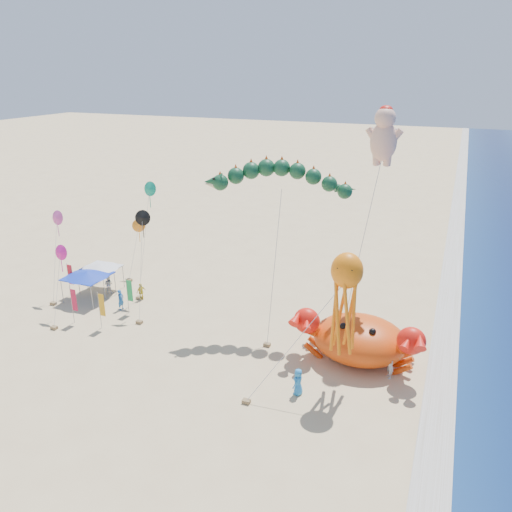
{
  "coord_description": "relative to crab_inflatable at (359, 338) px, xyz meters",
  "views": [
    {
      "loc": [
        11.1,
        -30.31,
        19.73
      ],
      "look_at": [
        -2.0,
        2.0,
        6.5
      ],
      "focal_mm": 35.0,
      "sensor_mm": 36.0,
      "label": 1
    }
  ],
  "objects": [
    {
      "name": "dragon_kite",
      "position": [
        -7.38,
        3.44,
        9.9
      ],
      "size": [
        11.21,
        7.3,
        12.88
      ],
      "color": "#103D22",
      "rests_on": "ground"
    },
    {
      "name": "foam_strip",
      "position": [
        5.73,
        -1.11,
        -1.73
      ],
      "size": [
        320.0,
        320.0,
        0.0
      ],
      "primitive_type": "plane",
      "color": "silver",
      "rests_on": "ground"
    },
    {
      "name": "beachgoers",
      "position": [
        -12.67,
        -0.58,
        -0.86
      ],
      "size": [
        27.02,
        9.04,
        1.89
      ],
      "color": "#1C59A4",
      "rests_on": "ground"
    },
    {
      "name": "canopy_white",
      "position": [
        -24.68,
        2.82,
        0.7
      ],
      "size": [
        3.41,
        3.41,
        2.71
      ],
      "color": "gray",
      "rests_on": "ground"
    },
    {
      "name": "crab_inflatable",
      "position": [
        0.0,
        0.0,
        0.0
      ],
      "size": [
        9.02,
        5.58,
        3.95
      ],
      "color": "#DD430B",
      "rests_on": "ground"
    },
    {
      "name": "ground",
      "position": [
        -6.27,
        -1.11,
        -1.74
      ],
      "size": [
        320.0,
        320.0,
        0.0
      ],
      "primitive_type": "plane",
      "color": "#D1B784",
      "rests_on": "ground"
    },
    {
      "name": "octopus_kite",
      "position": [
        -0.52,
        -3.67,
        4.88
      ],
      "size": [
        6.21,
        5.0,
        9.4
      ],
      "color": "orange",
      "rests_on": "ground"
    },
    {
      "name": "feather_flags",
      "position": [
        -22.1,
        -1.37,
        0.27
      ],
      "size": [
        7.65,
        4.16,
        3.2
      ],
      "color": "gray",
      "rests_on": "ground"
    },
    {
      "name": "cherub_kite",
      "position": [
        -0.24,
        4.86,
        13.55
      ],
      "size": [
        2.8,
        3.34,
        17.3
      ],
      "color": "#FDBB9A",
      "rests_on": "ground"
    },
    {
      "name": "small_kites",
      "position": [
        -22.68,
        2.28,
        4.71
      ],
      "size": [
        10.03,
        13.21,
        10.46
      ],
      "color": "#DC1894",
      "rests_on": "ground"
    },
    {
      "name": "canopy_blue",
      "position": [
        -24.55,
        0.94,
        0.7
      ],
      "size": [
        3.83,
        3.83,
        2.71
      ],
      "color": "gray",
      "rests_on": "ground"
    }
  ]
}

